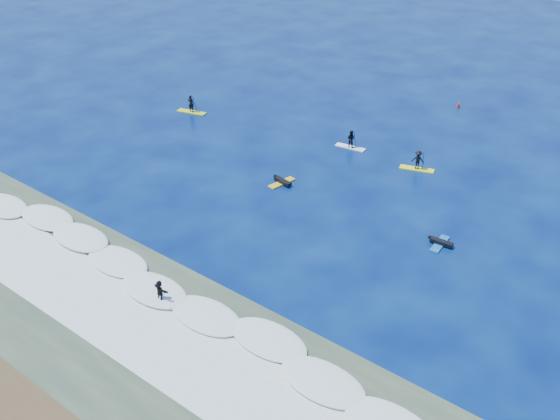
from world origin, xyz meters
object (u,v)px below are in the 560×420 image
Objects in this scene: sup_paddler_center at (351,141)px; marker_buoy at (458,105)px; sup_paddler_right at (418,161)px; prone_paddler_far at (440,243)px; prone_paddler_near at (282,182)px; sup_paddler_left at (191,106)px; wave_surfer at (160,292)px.

sup_paddler_center is 14.65m from marker_buoy.
prone_paddler_far is at bearing -73.34° from sup_paddler_right.
prone_paddler_near is at bearing -101.04° from marker_buoy.
sup_paddler_center is 0.96× the size of sup_paddler_right.
sup_paddler_left is at bearing 74.01° from prone_paddler_far.
sup_paddler_left is 4.83× the size of marker_buoy.
marker_buoy reaches higher than prone_paddler_near.
sup_paddler_left reaches higher than sup_paddler_center.
sup_paddler_left is 29.63m from prone_paddler_far.
sup_paddler_left reaches higher than wave_surfer.
prone_paddler_near is 3.88× the size of marker_buoy.
wave_surfer is (-4.13, -24.11, 0.04)m from sup_paddler_right.
marker_buoy is at bearing 25.11° from sup_paddler_left.
sup_paddler_left is 1.24× the size of prone_paddler_near.
prone_paddler_far is (13.39, -0.24, -0.01)m from prone_paddler_near.
marker_buoy is (4.45, 22.82, 0.10)m from prone_paddler_near.
sup_paddler_left is 1.11× the size of sup_paddler_center.
sup_paddler_left reaches higher than marker_buoy.
marker_buoy reaches higher than prone_paddler_far.
wave_surfer is at bearing -64.03° from sup_paddler_left.
marker_buoy is at bearing 82.61° from sup_paddler_right.
sup_paddler_right is (6.42, -0.14, 0.06)m from sup_paddler_center.
wave_surfer is (2.29, -24.25, 0.10)m from sup_paddler_center.
sup_paddler_center is (16.42, 2.72, 0.06)m from sup_paddler_left.
sup_paddler_center is 6.42m from sup_paddler_right.
sup_paddler_right is at bearing 84.51° from wave_surfer.
prone_paddler_far is at bearing -27.03° from sup_paddler_left.
sup_paddler_center reaches higher than prone_paddler_far.
sup_paddler_right is (22.84, 2.58, 0.11)m from sup_paddler_left.
prone_paddler_near is at bearing -35.81° from sup_paddler_left.
sup_paddler_center is 24.36m from wave_surfer.
wave_surfer is at bearing -158.07° from prone_paddler_near.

